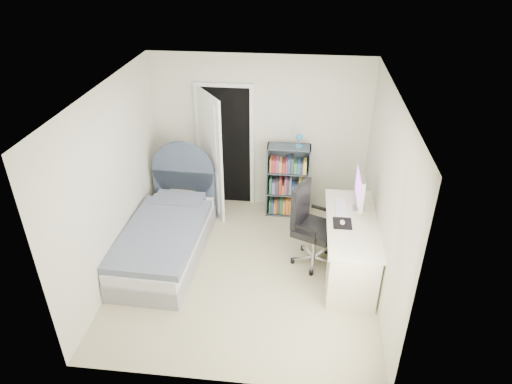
# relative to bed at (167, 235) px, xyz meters

# --- Properties ---
(room_shell) EXTENTS (3.50, 3.70, 2.60)m
(room_shell) POSITION_rel_bed_xyz_m (1.16, -0.26, 0.95)
(room_shell) COLOR tan
(room_shell) RESTS_ON ground
(door) EXTENTS (0.92, 0.70, 2.06)m
(door) POSITION_rel_bed_xyz_m (0.50, 1.29, 0.74)
(door) COLOR black
(door) RESTS_ON ground
(bed) EXTENTS (1.08, 2.16, 1.31)m
(bed) POSITION_rel_bed_xyz_m (0.00, 0.00, 0.00)
(bed) COLOR gray
(bed) RESTS_ON ground
(nightstand) EXTENTS (0.40, 0.40, 0.60)m
(nightstand) POSITION_rel_bed_xyz_m (-0.01, 1.09, 0.09)
(nightstand) COLOR tan
(nightstand) RESTS_ON ground
(floor_lamp) EXTENTS (0.21, 0.21, 1.50)m
(floor_lamp) POSITION_rel_bed_xyz_m (0.35, 1.42, 0.32)
(floor_lamp) COLOR silver
(floor_lamp) RESTS_ON ground
(bookcase) EXTENTS (0.67, 0.29, 1.42)m
(bookcase) POSITION_rel_bed_xyz_m (1.65, 1.24, 0.25)
(bookcase) COLOR #3A464F
(bookcase) RESTS_ON ground
(desk) EXTENTS (0.65, 1.63, 1.34)m
(desk) POSITION_rel_bed_xyz_m (2.54, -0.11, 0.14)
(desk) COLOR #EBE2C5
(desk) RESTS_ON ground
(office_chair) EXTENTS (0.68, 0.69, 1.18)m
(office_chair) POSITION_rel_bed_xyz_m (1.99, 0.05, 0.35)
(office_chair) COLOR silver
(office_chair) RESTS_ON ground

